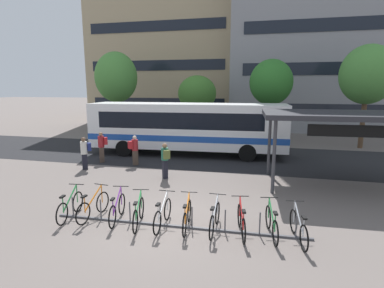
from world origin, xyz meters
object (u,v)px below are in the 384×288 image
Objects in this scene: parked_bicycle_silver_9 at (298,228)px; commuter_red_pack_3 at (134,148)px; street_tree_3 at (197,94)px; parked_bicycle_purple_2 at (117,209)px; commuter_red_pack_0 at (102,145)px; street_tree_0 at (368,75)px; commuter_olive_pack_2 at (165,158)px; parked_bicycle_orange_1 at (93,207)px; parked_bicycle_green_0 at (70,207)px; street_tree_2 at (271,83)px; parked_bicycle_white_4 at (163,215)px; parked_bicycle_green_8 at (272,224)px; commuter_navy_pack_1 at (85,151)px; street_tree_1 at (116,77)px; city_bus at (188,127)px; parked_bicycle_green_3 at (139,214)px; parked_bicycle_orange_5 at (187,217)px; parked_bicycle_red_7 at (241,222)px; parked_bicycle_silver_6 at (215,219)px; transit_shelter at (354,117)px.

commuter_red_pack_3 is at bearing 39.80° from parked_bicycle_silver_9.
parked_bicycle_purple_2 is at bearing -85.49° from street_tree_3.
commuter_red_pack_0 is 0.25× the size of street_tree_0.
parked_bicycle_orange_1 is at bearing 131.12° from commuter_olive_pack_2.
street_tree_2 is at bearing -29.14° from parked_bicycle_green_0.
parked_bicycle_white_4 is at bearing -102.03° from street_tree_2.
commuter_red_pack_3 reaches higher than parked_bicycle_purple_2.
parked_bicycle_orange_1 and parked_bicycle_green_8 have the same top height.
parked_bicycle_orange_1 is 1.02× the size of commuter_navy_pack_1.
street_tree_3 is at bearing -130.58° from commuter_red_pack_0.
parked_bicycle_white_4 is (2.39, -0.09, 0.00)m from parked_bicycle_orange_1.
street_tree_1 is 13.72m from street_tree_2.
street_tree_2 reaches higher than street_tree_3.
commuter_red_pack_3 is at bearing 9.04° from parked_bicycle_purple_2.
parked_bicycle_orange_1 is at bearing -110.07° from street_tree_2.
street_tree_3 is at bearing -137.54° from commuter_navy_pack_1.
city_bus is at bearing -169.21° from commuter_navy_pack_1.
parked_bicycle_green_3 and parked_bicycle_orange_5 have the same top height.
parked_bicycle_orange_5 is at bearing -101.05° from parked_bicycle_purple_2.
street_tree_2 reaches higher than commuter_red_pack_3.
parked_bicycle_orange_1 is at bearing 88.74° from commuter_navy_pack_1.
parked_bicycle_red_7 is 1.02× the size of commuter_olive_pack_2.
parked_bicycle_red_7 is 0.23× the size of street_tree_1.
parked_bicycle_orange_5 is 19.72m from street_tree_3.
city_bus is 10.38m from parked_bicycle_silver_6.
parked_bicycle_white_4 is at bearing 102.99° from commuter_red_pack_0.
parked_bicycle_orange_5 is 0.27× the size of street_tree_2.
commuter_olive_pack_2 is at bearing 28.62° from parked_bicycle_red_7.
commuter_navy_pack_1 is 0.32× the size of street_tree_3.
parked_bicycle_silver_6 is 5.56m from commuter_olive_pack_2.
parked_bicycle_purple_2 is 0.99× the size of parked_bicycle_silver_6.
commuter_red_pack_0 is 1.56m from commuter_navy_pack_1.
parked_bicycle_orange_1 is 1.01× the size of parked_bicycle_purple_2.
street_tree_2 reaches higher than parked_bicycle_purple_2.
parked_bicycle_silver_6 is at bearing -74.79° from city_bus.
parked_bicycle_green_0 is at bearing 81.18° from parked_bicycle_silver_9.
parked_bicycle_orange_5 is at bearing -99.45° from street_tree_2.
parked_bicycle_purple_2 is (1.58, 0.16, 0.00)m from parked_bicycle_green_0.
parked_bicycle_orange_5 is (3.87, 0.12, 0.00)m from parked_bicycle_green_0.
transit_shelter is 1.05× the size of street_tree_0.
street_tree_1 is (-8.78, 12.80, 4.08)m from commuter_olive_pack_2.
street_tree_0 is (11.22, 4.76, 3.22)m from city_bus.
parked_bicycle_green_8 is 1.01× the size of commuter_navy_pack_1.
commuter_navy_pack_1 is 2.53m from commuter_red_pack_3.
parked_bicycle_orange_5 and parked_bicycle_silver_9 have the same top height.
parked_bicycle_white_4 is 1.04× the size of commuter_olive_pack_2.
parked_bicycle_silver_6 is at bearing -135.56° from transit_shelter.
parked_bicycle_orange_1 is 0.25× the size of street_tree_0.
street_tree_1 reaches higher than street_tree_2.
parked_bicycle_white_4 is at bearing -95.56° from parked_bicycle_green_0.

